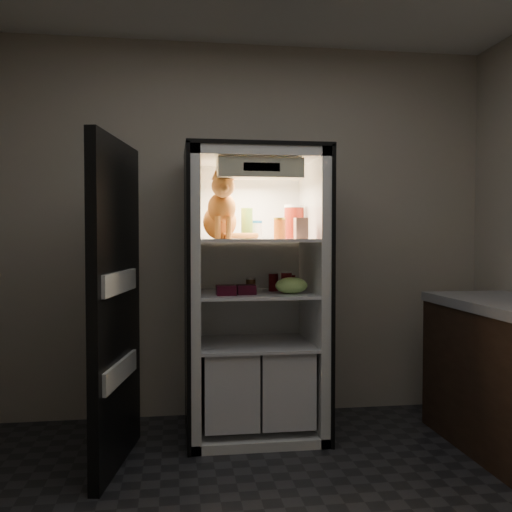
{
  "coord_description": "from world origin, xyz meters",
  "views": [
    {
      "loc": [
        -0.52,
        -2.35,
        1.31
      ],
      "look_at": [
        0.01,
        1.32,
        1.18
      ],
      "focal_mm": 40.0,
      "sensor_mm": 36.0,
      "label": 1
    }
  ],
  "objects_px": {
    "condiment_jar": "(251,284)",
    "grape_bag": "(291,285)",
    "refrigerator": "(253,314)",
    "berry_box_right": "(246,290)",
    "soda_can_a": "(273,282)",
    "mayo_tub": "(256,230)",
    "soda_can_c": "(286,282)",
    "cream_carton": "(301,228)",
    "berry_box_left": "(226,290)",
    "salsa_jar": "(280,228)",
    "tabby_cat": "(221,213)",
    "parmesan_shaker": "(247,223)",
    "pepper_jar": "(294,222)",
    "soda_can_b": "(291,283)"
  },
  "relations": [
    {
      "from": "condiment_jar",
      "to": "grape_bag",
      "type": "relative_size",
      "value": 0.43
    },
    {
      "from": "refrigerator",
      "to": "berry_box_right",
      "type": "relative_size",
      "value": 16.05
    },
    {
      "from": "refrigerator",
      "to": "soda_can_a",
      "type": "height_order",
      "value": "refrigerator"
    },
    {
      "from": "mayo_tub",
      "to": "soda_can_c",
      "type": "bearing_deg",
      "value": -39.52
    },
    {
      "from": "cream_carton",
      "to": "grape_bag",
      "type": "height_order",
      "value": "cream_carton"
    },
    {
      "from": "berry_box_left",
      "to": "soda_can_c",
      "type": "bearing_deg",
      "value": 16.8
    },
    {
      "from": "soda_can_a",
      "to": "mayo_tub",
      "type": "bearing_deg",
      "value": 153.51
    },
    {
      "from": "berry_box_left",
      "to": "soda_can_a",
      "type": "bearing_deg",
      "value": 32.79
    },
    {
      "from": "salsa_jar",
      "to": "berry_box_left",
      "type": "bearing_deg",
      "value": -164.27
    },
    {
      "from": "soda_can_c",
      "to": "berry_box_left",
      "type": "relative_size",
      "value": 1.09
    },
    {
      "from": "tabby_cat",
      "to": "berry_box_right",
      "type": "distance_m",
      "value": 0.51
    },
    {
      "from": "parmesan_shaker",
      "to": "salsa_jar",
      "type": "relative_size",
      "value": 1.47
    },
    {
      "from": "parmesan_shaker",
      "to": "soda_can_c",
      "type": "height_order",
      "value": "parmesan_shaker"
    },
    {
      "from": "soda_can_a",
      "to": "pepper_jar",
      "type": "bearing_deg",
      "value": 9.91
    },
    {
      "from": "refrigerator",
      "to": "tabby_cat",
      "type": "height_order",
      "value": "refrigerator"
    },
    {
      "from": "tabby_cat",
      "to": "berry_box_left",
      "type": "distance_m",
      "value": 0.49
    },
    {
      "from": "tabby_cat",
      "to": "mayo_tub",
      "type": "xyz_separation_m",
      "value": [
        0.25,
        0.17,
        -0.1
      ]
    },
    {
      "from": "tabby_cat",
      "to": "condiment_jar",
      "type": "xyz_separation_m",
      "value": [
        0.21,
        0.12,
        -0.47
      ]
    },
    {
      "from": "mayo_tub",
      "to": "condiment_jar",
      "type": "relative_size",
      "value": 1.35
    },
    {
      "from": "soda_can_c",
      "to": "soda_can_a",
      "type": "bearing_deg",
      "value": 126.64
    },
    {
      "from": "parmesan_shaker",
      "to": "berry_box_right",
      "type": "distance_m",
      "value": 0.45
    },
    {
      "from": "grape_bag",
      "to": "mayo_tub",
      "type": "bearing_deg",
      "value": 129.04
    },
    {
      "from": "mayo_tub",
      "to": "grape_bag",
      "type": "distance_m",
      "value": 0.47
    },
    {
      "from": "pepper_jar",
      "to": "berry_box_right",
      "type": "xyz_separation_m",
      "value": [
        -0.35,
        -0.21,
        -0.43
      ]
    },
    {
      "from": "tabby_cat",
      "to": "grape_bag",
      "type": "distance_m",
      "value": 0.64
    },
    {
      "from": "refrigerator",
      "to": "cream_carton",
      "type": "xyz_separation_m",
      "value": [
        0.26,
        -0.26,
        0.56
      ]
    },
    {
      "from": "soda_can_a",
      "to": "parmesan_shaker",
      "type": "bearing_deg",
      "value": -172.67
    },
    {
      "from": "soda_can_a",
      "to": "tabby_cat",
      "type": "bearing_deg",
      "value": -162.34
    },
    {
      "from": "pepper_jar",
      "to": "berry_box_right",
      "type": "bearing_deg",
      "value": -149.59
    },
    {
      "from": "berry_box_right",
      "to": "mayo_tub",
      "type": "bearing_deg",
      "value": 68.03
    },
    {
      "from": "refrigerator",
      "to": "berry_box_right",
      "type": "xyz_separation_m",
      "value": [
        -0.07,
        -0.17,
        0.18
      ]
    },
    {
      "from": "cream_carton",
      "to": "refrigerator",
      "type": "bearing_deg",
      "value": 134.96
    },
    {
      "from": "soda_can_b",
      "to": "berry_box_right",
      "type": "relative_size",
      "value": 0.95
    },
    {
      "from": "mayo_tub",
      "to": "grape_bag",
      "type": "xyz_separation_m",
      "value": [
        0.2,
        -0.24,
        -0.36
      ]
    },
    {
      "from": "mayo_tub",
      "to": "grape_bag",
      "type": "bearing_deg",
      "value": -50.96
    },
    {
      "from": "soda_can_c",
      "to": "soda_can_b",
      "type": "bearing_deg",
      "value": 59.97
    },
    {
      "from": "refrigerator",
      "to": "soda_can_b",
      "type": "xyz_separation_m",
      "value": [
        0.25,
        -0.01,
        0.2
      ]
    },
    {
      "from": "refrigerator",
      "to": "soda_can_b",
      "type": "relative_size",
      "value": 16.94
    },
    {
      "from": "soda_can_c",
      "to": "condiment_jar",
      "type": "xyz_separation_m",
      "value": [
        -0.22,
        0.1,
        -0.02
      ]
    },
    {
      "from": "refrigerator",
      "to": "berry_box_right",
      "type": "bearing_deg",
      "value": -112.4
    },
    {
      "from": "soda_can_a",
      "to": "condiment_jar",
      "type": "distance_m",
      "value": 0.15
    },
    {
      "from": "berry_box_left",
      "to": "mayo_tub",
      "type": "bearing_deg",
      "value": 50.4
    },
    {
      "from": "parmesan_shaker",
      "to": "pepper_jar",
      "type": "distance_m",
      "value": 0.33
    },
    {
      "from": "cream_carton",
      "to": "berry_box_left",
      "type": "relative_size",
      "value": 1.08
    },
    {
      "from": "parmesan_shaker",
      "to": "grape_bag",
      "type": "xyz_separation_m",
      "value": [
        0.27,
        -0.16,
        -0.4
      ]
    },
    {
      "from": "cream_carton",
      "to": "berry_box_left",
      "type": "xyz_separation_m",
      "value": [
        -0.46,
        0.05,
        -0.39
      ]
    },
    {
      "from": "refrigerator",
      "to": "soda_can_c",
      "type": "relative_size",
      "value": 14.29
    },
    {
      "from": "soda_can_b",
      "to": "berry_box_left",
      "type": "bearing_deg",
      "value": -155.98
    },
    {
      "from": "tabby_cat",
      "to": "grape_bag",
      "type": "bearing_deg",
      "value": -11.16
    },
    {
      "from": "pepper_jar",
      "to": "soda_can_b",
      "type": "distance_m",
      "value": 0.41
    }
  ]
}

